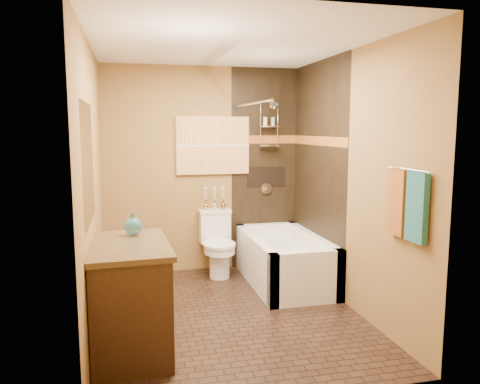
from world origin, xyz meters
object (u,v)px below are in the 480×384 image
object	(u,v)px
sunset_painting	(213,146)
bathtub	(284,264)
vanity	(129,297)
toilet	(217,243)

from	to	relation	value
sunset_painting	bathtub	size ratio (longest dim) A/B	0.60
bathtub	vanity	distance (m)	2.17
toilet	vanity	size ratio (longest dim) A/B	0.76
sunset_painting	vanity	bearing A→B (deg)	-117.20
sunset_painting	toilet	world-z (taller)	sunset_painting
sunset_painting	vanity	distance (m)	2.53
sunset_painting	vanity	size ratio (longest dim) A/B	0.88
toilet	vanity	distance (m)	2.05
bathtub	sunset_painting	bearing A→B (deg)	133.42
bathtub	toilet	xyz separation A→B (m)	(-0.69, 0.47, 0.17)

